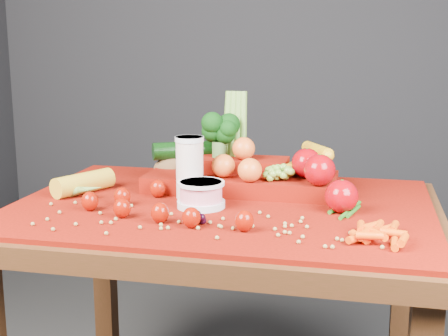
% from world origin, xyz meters
% --- Properties ---
extents(table, '(1.10, 0.80, 0.75)m').
position_xyz_m(table, '(0.00, 0.00, 0.66)').
color(table, '#331F0B').
rests_on(table, ground).
extents(red_cloth, '(1.05, 0.75, 0.01)m').
position_xyz_m(red_cloth, '(0.00, 0.00, 0.76)').
color(red_cloth, '#7D0D04').
rests_on(red_cloth, table).
extents(milk_glass, '(0.08, 0.08, 0.16)m').
position_xyz_m(milk_glass, '(-0.10, 0.04, 0.85)').
color(milk_glass, beige).
rests_on(milk_glass, red_cloth).
extents(yogurt_bowl, '(0.12, 0.12, 0.07)m').
position_xyz_m(yogurt_bowl, '(-0.04, -0.05, 0.80)').
color(yogurt_bowl, silver).
rests_on(yogurt_bowl, red_cloth).
extents(strawberry_scatter, '(0.44, 0.28, 0.05)m').
position_xyz_m(strawberry_scatter, '(-0.13, -0.15, 0.79)').
color(strawberry_scatter, '#9B0B00').
rests_on(strawberry_scatter, red_cloth).
extents(dark_grape_cluster, '(0.06, 0.05, 0.03)m').
position_xyz_m(dark_grape_cluster, '(-0.03, -0.18, 0.78)').
color(dark_grape_cluster, black).
rests_on(dark_grape_cluster, red_cloth).
extents(soybean_scatter, '(0.84, 0.24, 0.01)m').
position_xyz_m(soybean_scatter, '(0.00, -0.20, 0.77)').
color(soybean_scatter, '#A28B45').
rests_on(soybean_scatter, red_cloth).
extents(corn_ear, '(0.24, 0.26, 0.06)m').
position_xyz_m(corn_ear, '(-0.38, -0.01, 0.78)').
color(corn_ear, gold).
rests_on(corn_ear, red_cloth).
extents(potato, '(0.11, 0.08, 0.07)m').
position_xyz_m(potato, '(-0.20, 0.20, 0.80)').
color(potato, brown).
rests_on(potato, red_cloth).
extents(baby_carrot_pile, '(0.18, 0.18, 0.03)m').
position_xyz_m(baby_carrot_pile, '(0.38, -0.22, 0.78)').
color(baby_carrot_pile, '#F04A08').
rests_on(baby_carrot_pile, red_cloth).
extents(green_bean_pile, '(0.14, 0.12, 0.01)m').
position_xyz_m(green_bean_pile, '(0.31, -0.01, 0.77)').
color(green_bean_pile, '#226316').
rests_on(green_bean_pile, red_cloth).
extents(produce_mound, '(0.60, 0.38, 0.27)m').
position_xyz_m(produce_mound, '(0.05, 0.15, 0.82)').
color(produce_mound, '#7D0D04').
rests_on(produce_mound, red_cloth).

